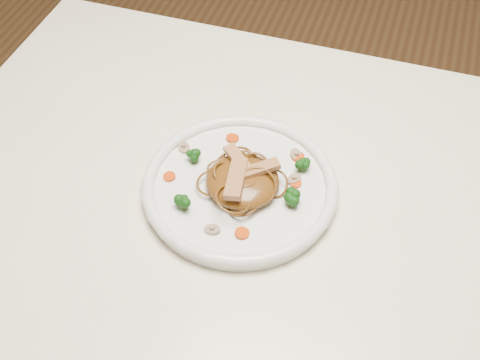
% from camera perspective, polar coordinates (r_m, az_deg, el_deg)
% --- Properties ---
extents(table, '(1.20, 0.80, 0.75)m').
position_cam_1_polar(table, '(1.07, 3.39, -4.81)').
color(table, white).
rests_on(table, ground).
extents(plate, '(0.36, 0.36, 0.02)m').
position_cam_1_polar(plate, '(0.98, 0.00, -0.84)').
color(plate, white).
rests_on(plate, table).
extents(noodle_mound, '(0.15, 0.15, 0.04)m').
position_cam_1_polar(noodle_mound, '(0.96, 0.24, -0.07)').
color(noodle_mound, brown).
rests_on(noodle_mound, plate).
extents(chicken_a, '(0.06, 0.05, 0.01)m').
position_cam_1_polar(chicken_a, '(0.95, 1.85, 1.06)').
color(chicken_a, '#AB7C51').
rests_on(chicken_a, noodle_mound).
extents(chicken_b, '(0.06, 0.05, 0.01)m').
position_cam_1_polar(chicken_b, '(0.97, -0.19, 1.97)').
color(chicken_b, '#AB7C51').
rests_on(chicken_b, noodle_mound).
extents(chicken_c, '(0.04, 0.08, 0.01)m').
position_cam_1_polar(chicken_c, '(0.94, -0.36, 0.10)').
color(chicken_c, '#AB7C51').
rests_on(chicken_c, noodle_mound).
extents(broccoli_0, '(0.03, 0.03, 0.03)m').
position_cam_1_polar(broccoli_0, '(1.00, 5.79, 1.53)').
color(broccoli_0, '#10440E').
rests_on(broccoli_0, plate).
extents(broccoli_1, '(0.03, 0.03, 0.03)m').
position_cam_1_polar(broccoli_1, '(1.01, -4.27, 2.30)').
color(broccoli_1, '#10440E').
rests_on(broccoli_1, plate).
extents(broccoli_2, '(0.03, 0.03, 0.03)m').
position_cam_1_polar(broccoli_2, '(0.94, -5.24, -1.98)').
color(broccoli_2, '#10440E').
rests_on(broccoli_2, plate).
extents(broccoli_3, '(0.04, 0.04, 0.03)m').
position_cam_1_polar(broccoli_3, '(0.95, 4.94, -1.61)').
color(broccoli_3, '#10440E').
rests_on(broccoli_3, plate).
extents(carrot_0, '(0.02, 0.02, 0.00)m').
position_cam_1_polar(carrot_0, '(1.02, 5.34, 2.14)').
color(carrot_0, '#C73607').
rests_on(carrot_0, plate).
extents(carrot_1, '(0.02, 0.02, 0.00)m').
position_cam_1_polar(carrot_1, '(0.99, -6.52, 0.32)').
color(carrot_1, '#C73607').
rests_on(carrot_1, plate).
extents(carrot_2, '(0.02, 0.02, 0.00)m').
position_cam_1_polar(carrot_2, '(0.98, 5.14, -0.31)').
color(carrot_2, '#C73607').
rests_on(carrot_2, plate).
extents(carrot_3, '(0.02, 0.02, 0.00)m').
position_cam_1_polar(carrot_3, '(1.05, -0.69, 3.87)').
color(carrot_3, '#C73607').
rests_on(carrot_3, plate).
extents(carrot_4, '(0.02, 0.02, 0.00)m').
position_cam_1_polar(carrot_4, '(0.92, 0.19, -4.91)').
color(carrot_4, '#C73607').
rests_on(carrot_4, plate).
extents(mushroom_0, '(0.03, 0.03, 0.01)m').
position_cam_1_polar(mushroom_0, '(0.92, -2.56, -4.57)').
color(mushroom_0, gray).
rests_on(mushroom_0, plate).
extents(mushroom_1, '(0.03, 0.03, 0.01)m').
position_cam_1_polar(mushroom_1, '(0.99, 5.00, 0.08)').
color(mushroom_1, gray).
rests_on(mushroom_1, plate).
extents(mushroom_2, '(0.04, 0.04, 0.01)m').
position_cam_1_polar(mushroom_2, '(1.04, -5.16, 2.99)').
color(mushroom_2, gray).
rests_on(mushroom_2, plate).
extents(mushroom_3, '(0.04, 0.04, 0.01)m').
position_cam_1_polar(mushroom_3, '(1.02, 5.20, 2.25)').
color(mushroom_3, gray).
rests_on(mushroom_3, plate).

